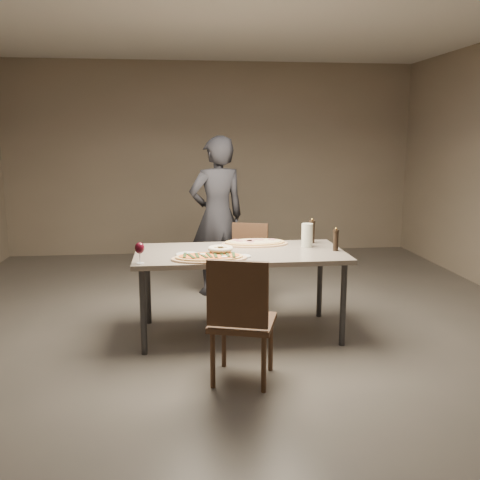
{
  "coord_description": "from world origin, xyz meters",
  "views": [
    {
      "loc": [
        -0.53,
        -4.49,
        1.72
      ],
      "look_at": [
        0.0,
        0.0,
        0.85
      ],
      "focal_mm": 40.0,
      "sensor_mm": 36.0,
      "label": 1
    }
  ],
  "objects": [
    {
      "name": "pepper_mill_right",
      "position": [
        0.71,
        0.29,
        0.86
      ],
      "size": [
        0.06,
        0.06,
        0.23
      ],
      "rotation": [
        0.0,
        0.0,
        -0.26
      ],
      "color": "black",
      "rests_on": "dining_table"
    },
    {
      "name": "side_plate",
      "position": [
        -0.46,
        -0.1,
        0.76
      ],
      "size": [
        0.19,
        0.19,
        0.01
      ],
      "rotation": [
        0.0,
        0.0,
        -0.06
      ],
      "color": "white",
      "rests_on": "dining_table"
    },
    {
      "name": "bread_basket",
      "position": [
        -0.18,
        -0.15,
        0.8
      ],
      "size": [
        0.21,
        0.21,
        0.08
      ],
      "rotation": [
        0.0,
        0.0,
        0.04
      ],
      "color": "beige",
      "rests_on": "dining_table"
    },
    {
      "name": "wine_glass",
      "position": [
        -0.83,
        -0.36,
        0.87
      ],
      "size": [
        0.08,
        0.08,
        0.17
      ],
      "rotation": [
        0.0,
        0.0,
        -0.14
      ],
      "color": "silver",
      "rests_on": "dining_table"
    },
    {
      "name": "pepper_mill_left",
      "position": [
        0.83,
        -0.07,
        0.85
      ],
      "size": [
        0.05,
        0.05,
        0.2
      ],
      "rotation": [
        0.0,
        0.0,
        0.08
      ],
      "color": "black",
      "rests_on": "dining_table"
    },
    {
      "name": "oil_dish",
      "position": [
        0.0,
        -0.23,
        0.76
      ],
      "size": [
        0.12,
        0.12,
        0.01
      ],
      "rotation": [
        0.0,
        0.0,
        -0.23
      ],
      "color": "white",
      "rests_on": "dining_table"
    },
    {
      "name": "zucchini_pizza",
      "position": [
        -0.28,
        -0.28,
        0.77
      ],
      "size": [
        0.61,
        0.34,
        0.05
      ],
      "rotation": [
        0.0,
        0.0,
        -0.11
      ],
      "color": "tan",
      "rests_on": "dining_table"
    },
    {
      "name": "chair_far",
      "position": [
        0.19,
        0.87,
        0.47
      ],
      "size": [
        0.5,
        0.5,
        0.84
      ],
      "rotation": [
        0.0,
        0.0,
        2.82
      ],
      "color": "#422B1C",
      "rests_on": "ground"
    },
    {
      "name": "ham_pizza",
      "position": [
        0.17,
        0.28,
        0.77
      ],
      "size": [
        0.61,
        0.34,
        0.04
      ],
      "rotation": [
        0.0,
        0.0,
        0.02
      ],
      "color": "tan",
      "rests_on": "dining_table"
    },
    {
      "name": "room",
      "position": [
        0.0,
        0.0,
        1.4
      ],
      "size": [
        7.0,
        7.0,
        7.0
      ],
      "color": "#58534C",
      "rests_on": "ground"
    },
    {
      "name": "dining_table",
      "position": [
        0.0,
        0.0,
        0.69
      ],
      "size": [
        1.8,
        0.9,
        0.75
      ],
      "color": "slate",
      "rests_on": "ground"
    },
    {
      "name": "carafe",
      "position": [
        0.62,
        0.12,
        0.86
      ],
      "size": [
        0.1,
        0.1,
        0.21
      ],
      "rotation": [
        0.0,
        0.0,
        -0.12
      ],
      "color": "silver",
      "rests_on": "dining_table"
    },
    {
      "name": "diner",
      "position": [
        -0.1,
        1.29,
        0.87
      ],
      "size": [
        0.73,
        0.59,
        1.74
      ],
      "primitive_type": "imported",
      "rotation": [
        0.0,
        0.0,
        3.45
      ],
      "color": "black",
      "rests_on": "ground"
    },
    {
      "name": "chair_near",
      "position": [
        -0.11,
        -0.99,
        0.52
      ],
      "size": [
        0.55,
        0.55,
        0.92
      ],
      "rotation": [
        0.0,
        0.0,
        -0.3
      ],
      "color": "#422B1C",
      "rests_on": "ground"
    }
  ]
}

